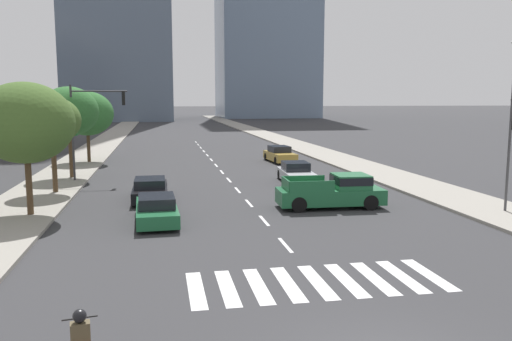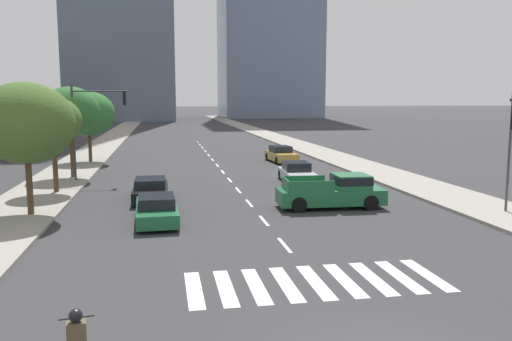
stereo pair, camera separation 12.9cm
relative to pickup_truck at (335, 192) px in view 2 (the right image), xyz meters
The scene contains 15 objects.
sidewalk_east 16.56m from the pickup_truck, 64.29° to the left, with size 4.00×260.00×0.15m, color gray.
sidewalk_west 21.38m from the pickup_truck, 135.75° to the left, with size 4.00×260.00×0.15m, color gray.
crosswalk_near 10.96m from the pickup_truck, 111.83° to the right, with size 7.65×2.99×0.01m.
lane_divider_center 18.33m from the pickup_truck, 102.82° to the left, with size 0.14×50.00×0.01m.
pickup_truck is the anchor object (origin of this frame).
sedan_black_0 9.90m from the pickup_truck, 157.62° to the left, with size 1.85×4.79×1.20m.
sedan_gold_1 19.28m from the pickup_truck, 85.12° to the left, with size 2.14×4.55×1.38m.
sedan_green_2 8.92m from the pickup_truck, behind, with size 1.93×4.72×1.21m.
sedan_silver_3 8.10m from the pickup_truck, 89.11° to the left, with size 2.04×4.51×1.33m.
traffic_signal_far 17.08m from the pickup_truck, 140.26° to the left, with size 3.82×0.28×6.16m.
street_lamp_east 8.89m from the pickup_truck, 20.75° to the right, with size 0.50×0.24×7.91m.
street_tree_nearest 14.93m from the pickup_truck, behind, with size 4.31×4.31×6.03m.
street_tree_second 16.21m from the pickup_truck, 156.19° to the left, with size 3.17×3.17×5.41m.
street_tree_third 19.31m from the pickup_truck, 139.99° to the left, with size 3.87×3.87×6.10m.
street_tree_fourth 25.84m from the pickup_truck, 124.49° to the left, with size 4.34×4.34×5.91m.
Camera 2 is at (-4.39, -9.35, 5.39)m, focal length 36.45 mm.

